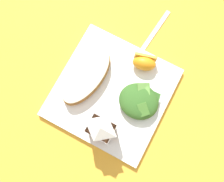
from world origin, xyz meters
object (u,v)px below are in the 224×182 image
cheesy_pizza_bread (87,76)px  orange_wedge_front (144,63)px  metal_fork (148,42)px  milk_carton (101,129)px  green_salad_pile (139,101)px  white_plate (112,92)px

cheesy_pizza_bread → orange_wedge_front: bearing=-138.3°
metal_fork → milk_carton: bearing=90.9°
milk_carton → cheesy_pizza_bread: bearing=-45.9°
green_salad_pile → orange_wedge_front: bearing=-71.4°
green_salad_pile → milk_carton: bearing=65.7°
green_salad_pile → cheesy_pizza_bread: bearing=1.8°
green_salad_pile → milk_carton: size_ratio=0.91×
milk_carton → metal_fork: bearing=-89.1°
cheesy_pizza_bread → metal_fork: (-0.09, -0.17, -0.03)m
white_plate → metal_fork: (-0.02, -0.17, -0.01)m
milk_carton → orange_wedge_front: (-0.02, -0.20, -0.04)m
white_plate → milk_carton: size_ratio=2.55×
milk_carton → orange_wedge_front: milk_carton is taller
white_plate → green_salad_pile: green_salad_pile is taller
cheesy_pizza_bread → green_salad_pile: bearing=-178.2°
milk_carton → metal_fork: 0.28m
green_salad_pile → milk_carton: (0.05, 0.10, 0.04)m
cheesy_pizza_bread → metal_fork: 0.20m
white_plate → orange_wedge_front: orange_wedge_front is taller
milk_carton → orange_wedge_front: 0.20m
orange_wedge_front → white_plate: bearing=68.9°
cheesy_pizza_bread → milk_carton: size_ratio=1.64×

